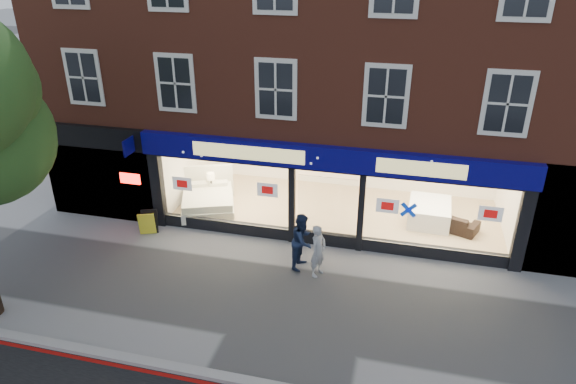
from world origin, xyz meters
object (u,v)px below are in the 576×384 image
at_px(display_bed, 208,199).
at_px(a_board, 148,223).
at_px(pedestrian_blue, 303,241).
at_px(sofa, 448,220).
at_px(pedestrian_grey, 318,251).
at_px(mattress_stack, 429,212).

distance_m(display_bed, a_board, 2.33).
bearing_deg(pedestrian_blue, sofa, -42.15).
bearing_deg(sofa, pedestrian_blue, 60.58).
relative_size(a_board, pedestrian_grey, 0.52).
bearing_deg(pedestrian_blue, mattress_stack, -35.42).
height_order(display_bed, sofa, display_bed).
xyz_separation_m(sofa, pedestrian_grey, (-3.61, -3.50, 0.39)).
relative_size(display_bed, pedestrian_grey, 1.72).
distance_m(sofa, pedestrian_blue, 5.23).
distance_m(mattress_stack, a_board, 9.15).
relative_size(sofa, a_board, 2.36).
xyz_separation_m(display_bed, sofa, (8.05, 0.60, -0.07)).
distance_m(a_board, pedestrian_blue, 5.23).
distance_m(sofa, a_board, 9.65).
height_order(sofa, pedestrian_blue, pedestrian_blue).
bearing_deg(mattress_stack, sofa, -24.00).
height_order(a_board, pedestrian_grey, pedestrian_grey).
bearing_deg(mattress_stack, pedestrian_grey, -128.62).
xyz_separation_m(mattress_stack, pedestrian_grey, (-3.01, -3.77, 0.34)).
height_order(mattress_stack, a_board, a_board).
distance_m(sofa, pedestrian_grey, 5.04).
distance_m(a_board, pedestrian_grey, 5.78).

